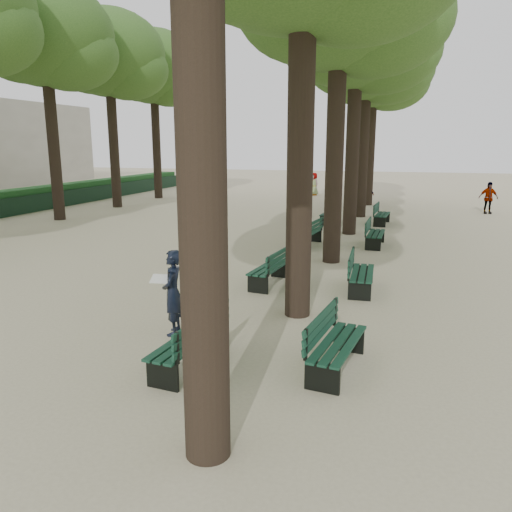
# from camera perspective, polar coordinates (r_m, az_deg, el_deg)

# --- Properties ---
(ground) EXTENTS (120.00, 120.00, 0.00)m
(ground) POSITION_cam_1_polar(r_m,az_deg,el_deg) (8.36, -10.04, -12.20)
(ground) COLOR #C3B893
(ground) RESTS_ON ground
(tree_central_3) EXTENTS (6.00, 6.00, 9.95)m
(tree_central_3) POSITION_cam_1_polar(r_m,az_deg,el_deg) (20.28, 11.53, 24.30)
(tree_central_3) COLOR #33261C
(tree_central_3) RESTS_ON ground
(tree_central_4) EXTENTS (6.00, 6.00, 9.95)m
(tree_central_4) POSITION_cam_1_polar(r_m,az_deg,el_deg) (25.17, 12.63, 21.93)
(tree_central_4) COLOR #33261C
(tree_central_4) RESTS_ON ground
(tree_central_5) EXTENTS (6.00, 6.00, 9.95)m
(tree_central_5) POSITION_cam_1_polar(r_m,az_deg,el_deg) (30.10, 13.36, 20.32)
(tree_central_5) COLOR #33261C
(tree_central_5) RESTS_ON ground
(tree_far_3) EXTENTS (6.00, 6.00, 10.45)m
(tree_far_3) POSITION_cam_1_polar(r_m,az_deg,el_deg) (25.52, -23.07, 22.26)
(tree_far_3) COLOR #33261C
(tree_far_3) RESTS_ON ground
(tree_far_4) EXTENTS (6.00, 6.00, 10.45)m
(tree_far_4) POSITION_cam_1_polar(r_m,az_deg,el_deg) (29.56, -16.54, 21.27)
(tree_far_4) COLOR #33261C
(tree_far_4) RESTS_ON ground
(tree_far_5) EXTENTS (6.00, 6.00, 10.45)m
(tree_far_5) POSITION_cam_1_polar(r_m,az_deg,el_deg) (33.86, -11.68, 20.36)
(tree_far_5) COLOR #33261C
(tree_far_5) RESTS_ON ground
(bench_left_0) EXTENTS (0.75, 1.85, 0.92)m
(bench_left_0) POSITION_cam_1_polar(r_m,az_deg,el_deg) (8.13, -7.66, -10.76)
(bench_left_0) COLOR black
(bench_left_0) RESTS_ON ground
(bench_left_1) EXTENTS (0.77, 1.85, 0.92)m
(bench_left_1) POSITION_cam_1_polar(r_m,az_deg,el_deg) (12.59, 1.58, -2.12)
(bench_left_1) COLOR black
(bench_left_1) RESTS_ON ground
(bench_left_2) EXTENTS (0.79, 1.86, 0.92)m
(bench_left_2) POSITION_cam_1_polar(r_m,az_deg,el_deg) (17.56, 5.96, 2.07)
(bench_left_2) COLOR black
(bench_left_2) RESTS_ON ground
(bench_left_3) EXTENTS (0.72, 1.84, 0.92)m
(bench_left_3) POSITION_cam_1_polar(r_m,az_deg,el_deg) (22.68, 8.42, 4.41)
(bench_left_3) COLOR black
(bench_left_3) RESTS_ON ground
(bench_right_0) EXTENTS (0.81, 1.86, 0.92)m
(bench_right_0) POSITION_cam_1_polar(r_m,az_deg,el_deg) (8.07, 9.24, -10.99)
(bench_right_0) COLOR black
(bench_right_0) RESTS_ON ground
(bench_right_1) EXTENTS (0.63, 1.82, 0.92)m
(bench_right_1) POSITION_cam_1_polar(r_m,az_deg,el_deg) (12.34, 11.96, -2.70)
(bench_right_1) COLOR black
(bench_right_1) RESTS_ON ground
(bench_right_2) EXTENTS (0.62, 1.82, 0.92)m
(bench_right_2) POSITION_cam_1_polar(r_m,az_deg,el_deg) (17.85, 13.46, 1.96)
(bench_right_2) COLOR black
(bench_right_2) RESTS_ON ground
(bench_right_3) EXTENTS (0.70, 1.84, 0.92)m
(bench_right_3) POSITION_cam_1_polar(r_m,az_deg,el_deg) (22.79, 14.19, 4.19)
(bench_right_3) COLOR black
(bench_right_3) RESTS_ON ground
(man_with_map) EXTENTS (0.67, 0.70, 1.61)m
(man_with_map) POSITION_cam_1_polar(r_m,az_deg,el_deg) (9.36, -9.49, -4.15)
(man_with_map) COLOR black
(man_with_map) RESTS_ON ground
(pedestrian_d) EXTENTS (0.77, 0.73, 1.55)m
(pedestrian_d) POSITION_cam_1_polar(r_m,az_deg,el_deg) (35.05, 6.67, 8.17)
(pedestrian_d) COLOR #262628
(pedestrian_d) RESTS_ON ground
(pedestrian_b) EXTENTS (1.21, 0.63, 1.80)m
(pedestrian_b) POSITION_cam_1_polar(r_m,az_deg,el_deg) (29.97, 12.26, 7.46)
(pedestrian_b) COLOR #262628
(pedestrian_b) RESTS_ON ground
(pedestrian_c) EXTENTS (0.99, 0.51, 1.62)m
(pedestrian_c) POSITION_cam_1_polar(r_m,az_deg,el_deg) (28.11, 25.02, 6.04)
(pedestrian_c) COLOR #262628
(pedestrian_c) RESTS_ON ground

